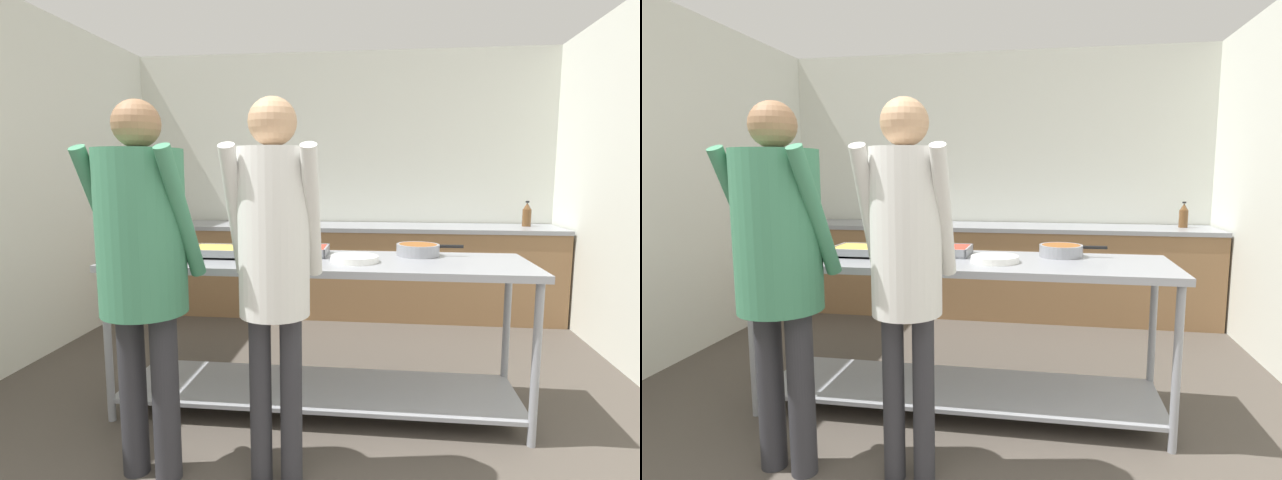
% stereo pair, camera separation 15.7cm
% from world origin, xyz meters
% --- Properties ---
extents(wall_rear, '(4.44, 0.06, 2.65)m').
position_xyz_m(wall_rear, '(0.00, 4.37, 1.32)').
color(wall_rear, silver).
rests_on(wall_rear, ground_plane).
extents(back_counter, '(4.28, 0.65, 0.90)m').
position_xyz_m(back_counter, '(0.00, 4.00, 0.45)').
color(back_counter, olive).
rests_on(back_counter, ground_plane).
extents(serving_counter, '(2.42, 0.70, 0.92)m').
position_xyz_m(serving_counter, '(0.06, 1.91, 0.62)').
color(serving_counter, gray).
rests_on(serving_counter, ground_plane).
extents(serving_tray_vegetables, '(0.39, 0.29, 0.05)m').
position_xyz_m(serving_tray_vegetables, '(-0.53, 1.96, 0.94)').
color(serving_tray_vegetables, gray).
rests_on(serving_tray_vegetables, serving_counter).
extents(serving_tray_roast, '(0.40, 0.27, 0.05)m').
position_xyz_m(serving_tray_roast, '(-0.10, 2.05, 0.94)').
color(serving_tray_roast, gray).
rests_on(serving_tray_roast, serving_counter).
extents(plate_stack, '(0.28, 0.28, 0.04)m').
position_xyz_m(plate_stack, '(0.28, 1.85, 0.93)').
color(plate_stack, white).
rests_on(plate_stack, serving_counter).
extents(sauce_pan, '(0.40, 0.26, 0.07)m').
position_xyz_m(sauce_pan, '(0.65, 2.11, 0.96)').
color(sauce_pan, gray).
rests_on(sauce_pan, serving_counter).
extents(guest_serving_left, '(0.41, 0.34, 1.74)m').
position_xyz_m(guest_serving_left, '(-0.04, 1.17, 1.09)').
color(guest_serving_left, '#2D2D33').
rests_on(guest_serving_left, ground_plane).
extents(guest_serving_right, '(0.52, 0.39, 1.73)m').
position_xyz_m(guest_serving_right, '(-0.63, 1.14, 1.07)').
color(guest_serving_right, '#2D2D33').
rests_on(guest_serving_right, ground_plane).
extents(water_bottle, '(0.08, 0.08, 0.25)m').
position_xyz_m(water_bottle, '(1.84, 4.07, 1.01)').
color(water_bottle, brown).
rests_on(water_bottle, back_counter).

